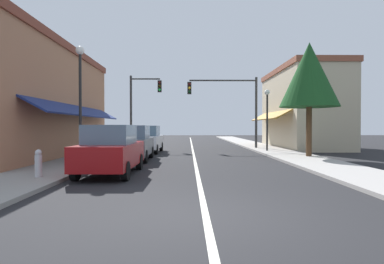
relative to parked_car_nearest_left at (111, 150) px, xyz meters
The scene contains 15 objects.
ground_plane 13.01m from the parked_car_nearest_left, 76.26° to the left, with size 80.00×80.00×0.00m, color black.
sidewalk_left 12.86m from the parked_car_nearest_left, 100.86° to the left, with size 2.60×56.00×0.12m, color gray.
sidewalk_right 15.27m from the parked_car_nearest_left, 55.76° to the left, with size 2.60×56.00×0.12m, color #A39E99.
lane_center_stripe 13.01m from the parked_car_nearest_left, 76.26° to the left, with size 0.14×52.00×0.01m, color silver.
storefront_left_block 9.17m from the parked_car_nearest_left, 132.00° to the left, with size 5.79×14.20×6.22m.
storefront_right_block 19.02m from the parked_car_nearest_left, 50.68° to the left, with size 5.49×10.20×6.38m.
parked_car_nearest_left is the anchor object (origin of this frame).
parked_car_second_left 4.83m from the parked_car_nearest_left, 90.64° to the left, with size 1.80×4.11×1.77m.
parked_car_third_left 9.77m from the parked_car_nearest_left, 89.82° to the left, with size 1.88×4.15×1.77m.
traffic_signal_mast_arm 14.43m from the parked_car_nearest_left, 64.84° to the left, with size 5.28×0.50×5.43m.
traffic_signal_left_corner 14.12m from the parked_car_nearest_left, 93.90° to the left, with size 2.50×0.50×5.68m.
street_lamp_left_near 3.79m from the parked_car_nearest_left, 129.42° to the left, with size 0.36×0.36×5.10m.
street_lamp_right_mid 12.88m from the parked_car_nearest_left, 51.11° to the left, with size 0.36×0.36×4.17m.
tree_right_near 11.50m from the parked_car_nearest_left, 32.18° to the left, with size 3.15×3.15×6.23m.
fire_hydrant 2.37m from the parked_car_nearest_left, 147.94° to the right, with size 0.22×0.22×0.87m.
Camera 1 is at (-0.34, -6.14, 1.71)m, focal length 30.37 mm.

